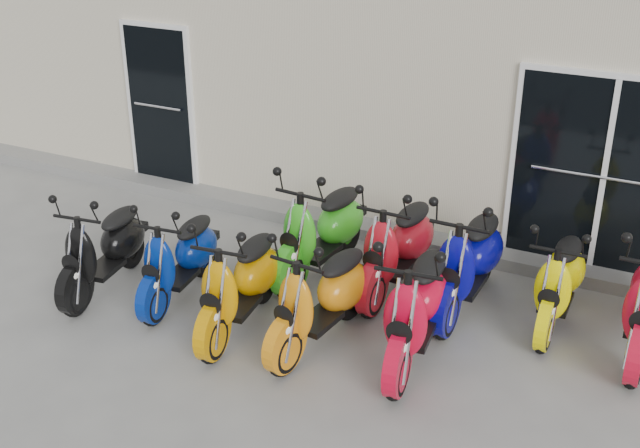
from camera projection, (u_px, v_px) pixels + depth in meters
The scene contains 14 objects.
ground at pixel (294, 311), 8.32m from camera, with size 80.00×80.00×0.00m, color gray.
building at pixel (458, 54), 11.85m from camera, with size 14.00×6.00×3.20m, color beige.
front_step at pixel (371, 230), 9.92m from camera, with size 14.00×0.40×0.15m, color gray.
door_left at pixel (160, 101), 10.83m from camera, with size 1.07×0.08×2.22m, color black.
door_right at pixel (605, 171), 8.49m from camera, with size 2.02×0.08×2.22m, color black.
scooter_front_black at pixel (102, 237), 8.49m from camera, with size 0.61×1.68×1.24m, color black, non-canonical shape.
scooter_front_blue at pixel (178, 247), 8.32m from camera, with size 0.60×1.64×1.21m, color navy, non-canonical shape.
scooter_front_orange_a at pixel (239, 271), 7.75m from camera, with size 0.64×1.76×1.30m, color orange, non-canonical shape.
scooter_front_orange_b at pixel (321, 285), 7.51m from camera, with size 0.63×1.75×1.29m, color orange, non-canonical shape.
scooter_front_red at pixel (418, 293), 7.28m from camera, with size 0.68×1.87×1.38m, color red, non-canonical shape.
scooter_back_green at pixel (321, 218), 8.76m from camera, with size 0.68×1.88×1.39m, color green, non-canonical shape.
scooter_back_red at pixel (398, 234), 8.44m from camera, with size 0.66×1.82×1.34m, color #B1121E, non-canonical shape.
scooter_back_blue at pixel (470, 249), 8.09m from camera, with size 0.68×1.87×1.38m, color #080784, non-canonical shape.
scooter_back_yellow at pixel (561, 270), 7.86m from camera, with size 0.60×1.65×1.22m, color #FFF100, non-canonical shape.
Camera 1 is at (3.42, -6.28, 4.35)m, focal length 45.00 mm.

